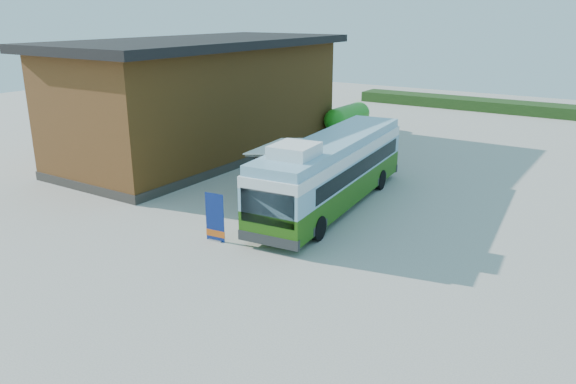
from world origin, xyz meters
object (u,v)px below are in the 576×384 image
Objects in this scene: person_b at (256,169)px; banner at (215,222)px; slurry_tanker at (347,117)px; picnic_table at (269,194)px; bus at (332,169)px; person_a at (375,161)px.

banner is at bearing 38.99° from person_b.
picnic_table is at bearing -74.88° from slurry_tanker.
bus is 2.19× the size of slurry_tanker.
banner is 1.33× the size of picnic_table.
slurry_tanker reaches higher than picnic_table.
person_b is at bearing -176.35° from person_a.
person_a is 12.16m from slurry_tanker.
bus reaches higher than picnic_table.
bus is 6.03m from person_a.
person_a is 0.30× the size of slurry_tanker.
picnic_table is (-2.72, -1.42, -1.33)m from bus.
slurry_tanker reaches higher than person_b.
picnic_table is (-0.81, 5.03, -0.30)m from banner.
person_b is (-5.11, 0.79, -0.94)m from bus.
picnic_table is 0.83× the size of person_b.
person_a reaches higher than picnic_table.
person_b is at bearing 108.30° from banner.
banner is at bearing -112.02° from bus.
person_a is (1.50, 12.39, 0.05)m from banner.
bus reaches higher than person_a.
banner is 0.35× the size of slurry_tanker.
picnic_table is 3.28m from person_b.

